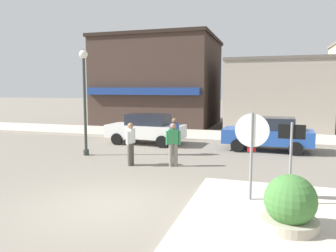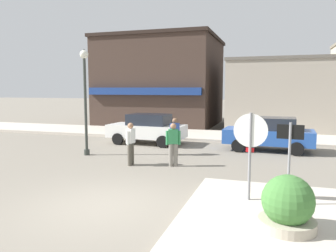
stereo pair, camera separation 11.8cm
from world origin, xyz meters
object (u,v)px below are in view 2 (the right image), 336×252
(stop_sign, at_px, (250,145))
(pedestrian_kerb_side, at_px, (173,143))
(parked_car_nearest, at_px, (147,128))
(parked_car_second, at_px, (269,133))
(pedestrian_crossing_far, at_px, (175,135))
(lamp_post, at_px, (85,87))
(one_way_sign, at_px, (289,155))
(pedestrian_crossing_near, at_px, (131,142))
(planter, at_px, (287,209))

(stop_sign, distance_m, pedestrian_kerb_side, 4.53)
(parked_car_nearest, distance_m, parked_car_second, 6.10)
(parked_car_second, bearing_deg, pedestrian_crossing_far, -149.71)
(lamp_post, height_order, parked_car_second, lamp_post)
(one_way_sign, relative_size, pedestrian_crossing_far, 1.30)
(stop_sign, distance_m, lamp_post, 8.43)
(parked_car_nearest, xyz_separation_m, pedestrian_kerb_side, (2.75, -4.42, 0.06))
(lamp_post, xyz_separation_m, pedestrian_crossing_near, (2.62, -1.18, -2.09))
(parked_car_second, distance_m, pedestrian_kerb_side, 5.44)
(pedestrian_crossing_near, distance_m, pedestrian_crossing_far, 2.56)
(stop_sign, distance_m, pedestrian_crossing_near, 5.50)
(planter, relative_size, pedestrian_crossing_far, 0.76)
(planter, relative_size, pedestrian_crossing_near, 0.76)
(pedestrian_crossing_far, height_order, pedestrian_kerb_side, same)
(planter, bearing_deg, pedestrian_crossing_far, 121.98)
(planter, xyz_separation_m, parked_car_nearest, (-6.54, 9.32, 0.25))
(pedestrian_crossing_near, bearing_deg, stop_sign, -33.98)
(stop_sign, xyz_separation_m, one_way_sign, (0.90, -0.08, -0.19))
(parked_car_nearest, xyz_separation_m, pedestrian_crossing_near, (1.18, -4.73, 0.06))
(one_way_sign, xyz_separation_m, parked_car_nearest, (-6.61, 7.87, -0.52))
(pedestrian_kerb_side, bearing_deg, pedestrian_crossing_near, -168.61)
(stop_sign, bearing_deg, planter, -61.66)
(stop_sign, xyz_separation_m, pedestrian_crossing_far, (-3.50, 5.39, -0.65))
(stop_sign, height_order, planter, stop_sign)
(one_way_sign, distance_m, pedestrian_kerb_side, 5.20)
(pedestrian_kerb_side, bearing_deg, parked_car_second, 52.04)
(parked_car_second, bearing_deg, stop_sign, -92.89)
(stop_sign, height_order, pedestrian_kerb_side, stop_sign)
(planter, relative_size, parked_car_second, 0.30)
(pedestrian_crossing_near, height_order, pedestrian_kerb_side, same)
(stop_sign, xyz_separation_m, parked_car_second, (0.39, 7.66, -0.71))
(one_way_sign, relative_size, lamp_post, 0.46)
(planter, bearing_deg, stop_sign, 118.34)
(parked_car_nearest, bearing_deg, parked_car_second, -1.18)
(pedestrian_crossing_far, bearing_deg, lamp_post, -162.35)
(lamp_post, relative_size, pedestrian_kerb_side, 2.82)
(stop_sign, bearing_deg, pedestrian_crossing_far, 122.96)
(lamp_post, relative_size, parked_car_second, 1.12)
(planter, distance_m, pedestrian_kerb_side, 6.21)
(parked_car_nearest, height_order, pedestrian_crossing_far, pedestrian_crossing_far)
(planter, bearing_deg, lamp_post, 144.14)
(parked_car_nearest, bearing_deg, pedestrian_kerb_side, -58.13)
(one_way_sign, distance_m, pedestrian_crossing_near, 6.29)
(planter, relative_size, lamp_post, 0.27)
(parked_car_nearest, relative_size, pedestrian_crossing_far, 2.54)
(lamp_post, xyz_separation_m, pedestrian_crossing_far, (3.65, 1.16, -2.09))
(planter, relative_size, pedestrian_kerb_side, 0.76)
(parked_car_nearest, distance_m, pedestrian_crossing_far, 3.26)
(pedestrian_crossing_far, bearing_deg, parked_car_second, 30.29)
(one_way_sign, height_order, pedestrian_crossing_far, one_way_sign)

